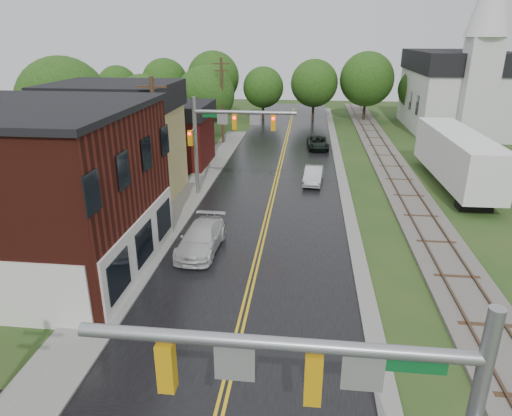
% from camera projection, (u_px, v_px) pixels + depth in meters
% --- Properties ---
extents(main_road, '(10.00, 90.00, 0.02)m').
position_uv_depth(main_road, '(275.00, 185.00, 36.48)').
color(main_road, black).
rests_on(main_road, ground).
extents(curb_right, '(0.80, 70.00, 0.12)m').
position_uv_depth(curb_right, '(340.00, 170.00, 40.54)').
color(curb_right, gray).
rests_on(curb_right, ground).
extents(sidewalk_left, '(2.40, 50.00, 0.12)m').
position_uv_depth(sidewalk_left, '(183.00, 203.00, 32.50)').
color(sidewalk_left, gray).
rests_on(sidewalk_left, ground).
extents(brick_building, '(14.30, 10.30, 8.30)m').
position_uv_depth(brick_building, '(1.00, 190.00, 22.41)').
color(brick_building, '#48170F').
rests_on(brick_building, ground).
extents(yellow_house, '(8.00, 7.00, 6.40)m').
position_uv_depth(yellow_house, '(119.00, 154.00, 32.80)').
color(yellow_house, tan).
rests_on(yellow_house, ground).
extents(darkred_building, '(7.00, 6.00, 4.40)m').
position_uv_depth(darkred_building, '(170.00, 141.00, 41.40)').
color(darkred_building, '#3F0F0C').
rests_on(darkred_building, ground).
extents(church, '(10.40, 18.40, 20.00)m').
position_uv_depth(church, '(458.00, 83.00, 54.26)').
color(church, silver).
rests_on(church, ground).
extents(railroad, '(3.20, 80.00, 0.30)m').
position_uv_depth(railroad, '(393.00, 170.00, 40.01)').
color(railroad, '#59544C').
rests_on(railroad, ground).
extents(traffic_signal_near, '(7.34, 0.30, 7.20)m').
position_uv_depth(traffic_signal_near, '(353.00, 405.00, 8.36)').
color(traffic_signal_near, gray).
rests_on(traffic_signal_near, ground).
extents(traffic_signal_far, '(7.34, 0.43, 7.20)m').
position_uv_depth(traffic_signal_far, '(224.00, 129.00, 32.28)').
color(traffic_signal_far, gray).
rests_on(traffic_signal_far, ground).
extents(utility_pole_b, '(1.80, 0.28, 9.00)m').
position_uv_depth(utility_pole_b, '(157.00, 148.00, 28.09)').
color(utility_pole_b, '#382616').
rests_on(utility_pole_b, ground).
extents(utility_pole_c, '(1.80, 0.28, 9.00)m').
position_uv_depth(utility_pole_c, '(222.00, 100.00, 48.50)').
color(utility_pole_c, '#382616').
rests_on(utility_pole_c, ground).
extents(tree_left_b, '(7.60, 7.60, 9.69)m').
position_uv_depth(tree_left_b, '(65.00, 105.00, 38.10)').
color(tree_left_b, black).
rests_on(tree_left_b, ground).
extents(tree_left_c, '(6.00, 6.00, 7.65)m').
position_uv_depth(tree_left_c, '(145.00, 106.00, 45.52)').
color(tree_left_c, black).
rests_on(tree_left_c, ground).
extents(tree_left_e, '(6.40, 6.40, 8.16)m').
position_uv_depth(tree_left_e, '(207.00, 96.00, 50.44)').
color(tree_left_e, black).
rests_on(tree_left_e, ground).
extents(suv_dark, '(2.40, 4.64, 1.25)m').
position_uv_depth(suv_dark, '(318.00, 143.00, 47.66)').
color(suv_dark, black).
rests_on(suv_dark, ground).
extents(sedan_silver, '(1.72, 4.11, 1.32)m').
position_uv_depth(sedan_silver, '(313.00, 175.00, 36.63)').
color(sedan_silver, silver).
rests_on(sedan_silver, ground).
extents(pickup_white, '(2.22, 5.09, 1.45)m').
position_uv_depth(pickup_white, '(201.00, 238.00, 25.21)').
color(pickup_white, silver).
rests_on(pickup_white, ground).
extents(semi_trailer, '(3.27, 13.83, 4.24)m').
position_uv_depth(semi_trailer, '(457.00, 156.00, 35.22)').
color(semi_trailer, black).
rests_on(semi_trailer, ground).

